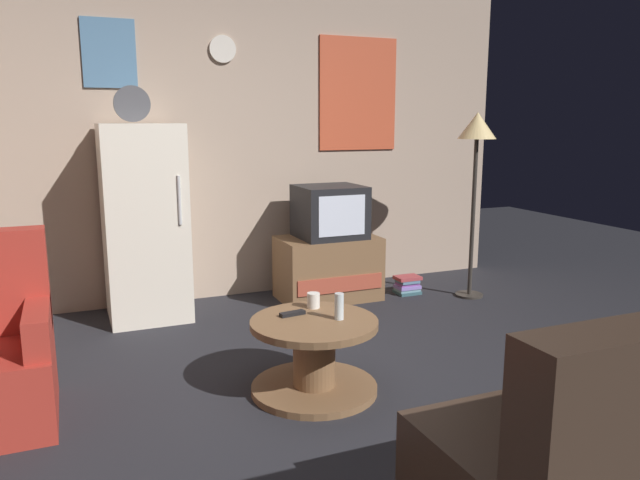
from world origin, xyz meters
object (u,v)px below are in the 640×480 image
(tv_stand, at_px, (328,268))
(mug_ceramic_white, at_px, (313,300))
(book_stack, at_px, (407,285))
(fridge, at_px, (144,222))
(crt_tv, at_px, (330,212))
(standing_lamp, at_px, (477,140))
(remote_control, at_px, (293,314))
(wine_glass, at_px, (339,306))
(coffee_table, at_px, (314,356))

(tv_stand, bearing_deg, mug_ceramic_white, -116.51)
(tv_stand, height_order, book_stack, tv_stand)
(fridge, xyz_separation_m, crt_tv, (1.51, -0.08, 0.01))
(crt_tv, relative_size, mug_ceramic_white, 6.00)
(standing_lamp, bearing_deg, book_stack, 149.07)
(tv_stand, xyz_separation_m, remote_control, (-0.90, -1.55, 0.17))
(tv_stand, distance_m, wine_glass, 1.86)
(crt_tv, xyz_separation_m, book_stack, (0.70, -0.14, -0.68))
(standing_lamp, bearing_deg, wine_glass, -144.94)
(remote_control, bearing_deg, standing_lamp, 21.16)
(standing_lamp, xyz_separation_m, remote_control, (-2.07, -1.14, -0.92))
(tv_stand, height_order, remote_control, tv_stand)
(wine_glass, distance_m, book_stack, 2.15)
(mug_ceramic_white, bearing_deg, coffee_table, -111.12)
(book_stack, bearing_deg, standing_lamp, -30.93)
(coffee_table, distance_m, wine_glass, 0.32)
(wine_glass, distance_m, remote_control, 0.28)
(tv_stand, xyz_separation_m, coffee_table, (-0.81, -1.68, -0.06))
(tv_stand, xyz_separation_m, mug_ceramic_white, (-0.73, -1.46, 0.20))
(standing_lamp, distance_m, mug_ceramic_white, 2.35)
(coffee_table, xyz_separation_m, wine_glass, (0.13, -0.04, 0.29))
(tv_stand, xyz_separation_m, crt_tv, (0.01, -0.00, 0.49))
(crt_tv, relative_size, coffee_table, 0.75)
(tv_stand, distance_m, standing_lamp, 1.66)
(tv_stand, xyz_separation_m, book_stack, (0.71, -0.14, -0.19))
(coffee_table, relative_size, book_stack, 3.29)
(tv_stand, relative_size, wine_glass, 5.60)
(book_stack, bearing_deg, coffee_table, -134.75)
(fridge, bearing_deg, wine_glass, -65.48)
(mug_ceramic_white, distance_m, book_stack, 2.00)
(fridge, distance_m, coffee_table, 1.97)
(tv_stand, bearing_deg, standing_lamp, -19.44)
(crt_tv, height_order, mug_ceramic_white, crt_tv)
(standing_lamp, bearing_deg, fridge, 169.44)
(wine_glass, bearing_deg, fridge, 114.52)
(remote_control, bearing_deg, coffee_table, -63.33)
(mug_ceramic_white, relative_size, book_stack, 0.41)
(mug_ceramic_white, bearing_deg, wine_glass, -78.53)
(coffee_table, distance_m, remote_control, 0.27)
(crt_tv, bearing_deg, book_stack, -11.04)
(coffee_table, bearing_deg, tv_stand, 64.15)
(wine_glass, bearing_deg, crt_tv, 68.05)
(tv_stand, bearing_deg, wine_glass, -111.54)
(remote_control, relative_size, book_stack, 0.69)
(crt_tv, distance_m, mug_ceramic_white, 1.67)
(tv_stand, height_order, coffee_table, tv_stand)
(wine_glass, xyz_separation_m, remote_control, (-0.22, 0.16, -0.06))
(tv_stand, distance_m, crt_tv, 0.49)
(crt_tv, distance_m, book_stack, 0.99)
(mug_ceramic_white, height_order, remote_control, mug_ceramic_white)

